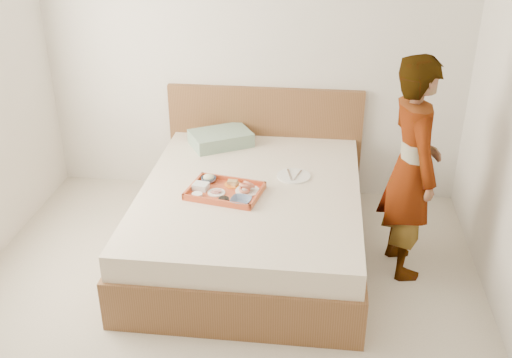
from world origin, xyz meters
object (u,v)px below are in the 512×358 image
Objects in this scene: tray at (225,191)px; dinner_plate at (294,176)px; bed at (251,219)px; person at (412,169)px.

tray is 0.56m from dinner_plate.
tray reaches higher than dinner_plate.
bed is at bearing 46.18° from tray.
bed is 1.28× the size of person.
person reaches higher than bed.
dinner_plate is (0.30, 0.20, 0.27)m from bed.
bed is at bearing 73.44° from person.
person is (1.09, -0.08, 0.51)m from bed.
person is at bearing 12.97° from tray.
bed is 1.21m from person.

